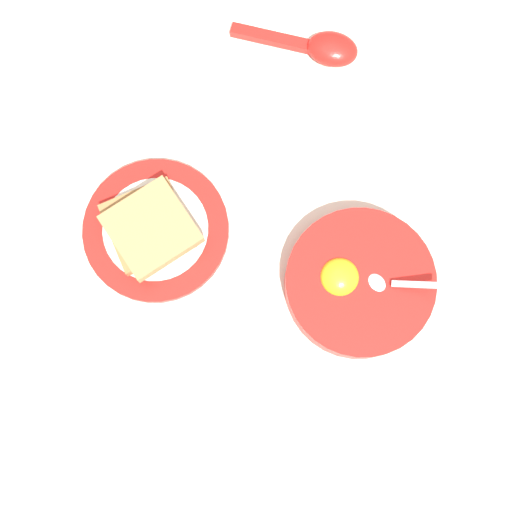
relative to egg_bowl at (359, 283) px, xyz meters
name	(u,v)px	position (x,y,z in m)	size (l,w,h in m)	color
ground_plane	(317,172)	(0.13, -0.06, -0.02)	(3.00, 3.00, 0.00)	silver
egg_bowl	(359,283)	(0.00, 0.00, 0.00)	(0.17, 0.17, 0.07)	red
toast_plate	(156,230)	(0.20, 0.14, -0.01)	(0.17, 0.17, 0.01)	red
toast_sandwich	(149,227)	(0.20, 0.14, 0.01)	(0.11, 0.11, 0.04)	#9E7042
soup_spoon	(321,47)	(0.25, -0.16, -0.01)	(0.15, 0.12, 0.03)	red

